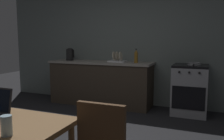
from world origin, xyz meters
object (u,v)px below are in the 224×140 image
(bottle, at_px, (136,56))
(frying_pan, at_px, (194,64))
(stove_oven, at_px, (190,90))
(dish_rack, at_px, (118,60))
(electric_kettle, at_px, (70,55))
(drinking_glass, at_px, (7,126))

(bottle, height_order, frying_pan, bottle)
(stove_oven, relative_size, dish_rack, 2.64)
(bottle, height_order, dish_rack, bottle)
(bottle, distance_m, frying_pan, 1.06)
(stove_oven, height_order, bottle, bottle)
(stove_oven, relative_size, electric_kettle, 3.42)
(stove_oven, bearing_deg, drinking_glass, -105.85)
(electric_kettle, xyz_separation_m, bottle, (1.50, -0.05, 0.00))
(electric_kettle, distance_m, frying_pan, 2.56)
(frying_pan, relative_size, drinking_glass, 3.13)
(stove_oven, relative_size, frying_pan, 2.13)
(bottle, xyz_separation_m, frying_pan, (1.05, 0.02, -0.10))
(stove_oven, xyz_separation_m, frying_pan, (0.06, -0.03, 0.47))
(frying_pan, bearing_deg, stove_oven, 155.59)
(frying_pan, bearing_deg, drinking_glass, -106.90)
(electric_kettle, height_order, frying_pan, electric_kettle)
(stove_oven, distance_m, dish_rack, 1.48)
(stove_oven, distance_m, electric_kettle, 2.57)
(electric_kettle, xyz_separation_m, drinking_glass, (1.57, -3.28, -0.25))
(drinking_glass, relative_size, dish_rack, 0.40)
(electric_kettle, bearing_deg, frying_pan, -0.64)
(electric_kettle, xyz_separation_m, dish_rack, (1.11, 0.00, -0.08))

